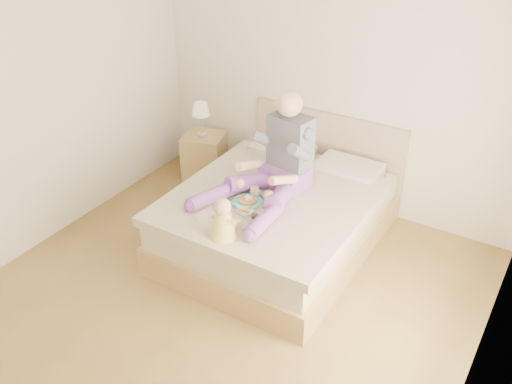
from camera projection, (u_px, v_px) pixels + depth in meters
The scene contains 7 objects.
room at pixel (221, 147), 4.03m from camera, with size 4.02×4.22×2.71m.
bed at pixel (281, 214), 5.47m from camera, with size 1.70×2.18×1.00m.
nightstand at pixel (205, 157), 6.58m from camera, with size 0.54×0.51×0.55m.
lamp at pixel (201, 111), 6.26m from camera, with size 0.20×0.20×0.40m.
adult at pixel (276, 164), 5.13m from camera, with size 0.80×1.20×0.96m.
tray at pixel (254, 205), 5.01m from camera, with size 0.53×0.47×0.13m.
baby at pixel (223, 221), 4.58m from camera, with size 0.24×0.33×0.36m.
Camera 1 is at (2.19, -2.95, 3.31)m, focal length 40.00 mm.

